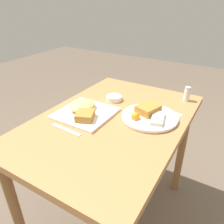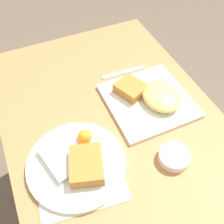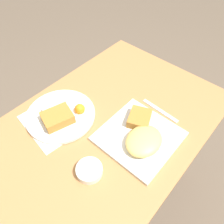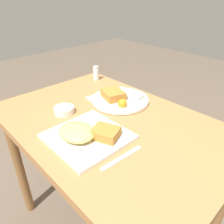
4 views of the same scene
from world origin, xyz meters
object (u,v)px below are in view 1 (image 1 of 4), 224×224
(plate_oval_far, at_px, (149,115))
(salt_shaker, at_px, (187,95))
(plate_square_near, at_px, (84,110))
(sauce_ramekin, at_px, (114,98))
(butter_knife, at_px, (66,130))

(plate_oval_far, relative_size, salt_shaker, 3.32)
(plate_square_near, xyz_separation_m, salt_shaker, (-0.45, 0.42, 0.02))
(salt_shaker, bearing_deg, plate_square_near, -43.40)
(plate_oval_far, relative_size, sauce_ramekin, 3.13)
(salt_shaker, xyz_separation_m, butter_knife, (0.62, -0.40, -0.04))
(sauce_ramekin, xyz_separation_m, salt_shaker, (-0.22, 0.37, 0.02))
(plate_square_near, bearing_deg, sauce_ramekin, 167.95)
(plate_square_near, height_order, salt_shaker, salt_shaker)
(salt_shaker, height_order, butter_knife, salt_shaker)
(plate_oval_far, bearing_deg, plate_square_near, -66.90)
(plate_oval_far, xyz_separation_m, salt_shaker, (-0.31, 0.11, 0.02))
(sauce_ramekin, xyz_separation_m, butter_knife, (0.40, -0.03, -0.01))
(plate_oval_far, distance_m, butter_knife, 0.42)
(plate_oval_far, height_order, butter_knife, plate_oval_far)
(butter_knife, bearing_deg, sauce_ramekin, 88.91)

